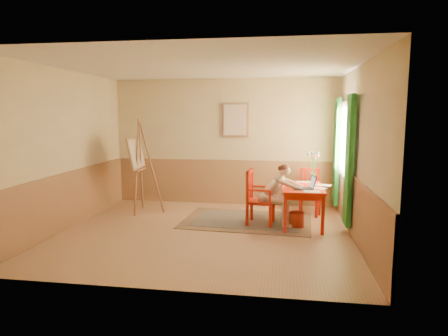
% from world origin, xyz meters
% --- Properties ---
extents(room, '(5.04, 4.54, 2.84)m').
position_xyz_m(room, '(0.00, 0.00, 1.40)').
color(room, tan).
rests_on(room, ground).
extents(wainscot, '(5.00, 4.50, 1.00)m').
position_xyz_m(wainscot, '(0.00, 0.80, 0.50)').
color(wainscot, '#A4764E').
rests_on(wainscot, room).
extents(window, '(0.12, 2.01, 2.20)m').
position_xyz_m(window, '(2.42, 1.10, 1.35)').
color(window, white).
rests_on(window, room).
extents(wall_portrait, '(0.60, 0.05, 0.76)m').
position_xyz_m(wall_portrait, '(0.25, 2.20, 1.90)').
color(wall_portrait, '#9E7551').
rests_on(wall_portrait, room).
extents(rug, '(2.50, 1.75, 0.02)m').
position_xyz_m(rug, '(0.65, 0.83, 0.01)').
color(rug, '#8C7251').
rests_on(rug, room).
extents(table, '(0.73, 1.21, 0.72)m').
position_xyz_m(table, '(1.67, 0.70, 0.63)').
color(table, red).
rests_on(table, room).
extents(chair_left, '(0.52, 0.50, 1.02)m').
position_xyz_m(chair_left, '(0.87, 0.62, 0.51)').
color(chair_left, red).
rests_on(chair_left, room).
extents(chair_back, '(0.41, 0.43, 0.91)m').
position_xyz_m(chair_back, '(1.87, 1.67, 0.45)').
color(chair_back, red).
rests_on(chair_back, room).
extents(figure, '(0.86, 0.41, 1.14)m').
position_xyz_m(figure, '(1.21, 0.59, 0.63)').
color(figure, beige).
rests_on(figure, room).
extents(laptop, '(0.42, 0.31, 0.23)m').
position_xyz_m(laptop, '(1.71, 0.46, 0.77)').
color(laptop, '#1E2338').
rests_on(laptop, table).
extents(papers, '(0.66, 1.15, 0.00)m').
position_xyz_m(papers, '(1.88, 0.72, 0.72)').
color(papers, white).
rests_on(papers, table).
extents(vase, '(0.27, 0.29, 0.60)m').
position_xyz_m(vase, '(1.89, 1.32, 0.99)').
color(vase, '#3F724C').
rests_on(vase, table).
extents(wastebasket, '(0.34, 0.34, 0.28)m').
position_xyz_m(wastebasket, '(1.57, 0.53, 0.14)').
color(wastebasket, '#B72E16').
rests_on(wastebasket, room).
extents(easel, '(0.68, 0.87, 1.95)m').
position_xyz_m(easel, '(-1.63, 1.17, 1.15)').
color(easel, brown).
rests_on(easel, room).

